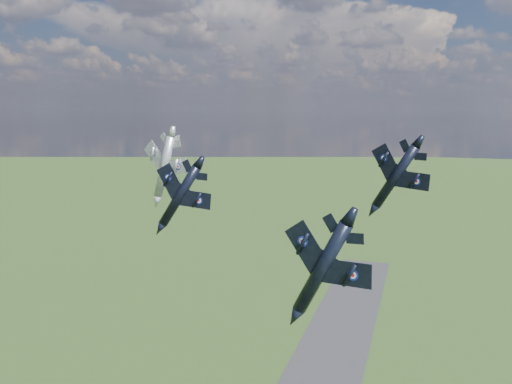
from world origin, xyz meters
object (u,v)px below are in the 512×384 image
(jet_left_silver, at_px, (164,167))
(jet_high_navy, at_px, (395,176))
(jet_lead_navy, at_px, (180,195))
(jet_right_navy, at_px, (322,268))

(jet_left_silver, bearing_deg, jet_high_navy, 15.92)
(jet_lead_navy, relative_size, jet_high_navy, 0.90)
(jet_right_navy, height_order, jet_high_navy, jet_high_navy)
(jet_left_silver, bearing_deg, jet_lead_navy, -39.58)
(jet_high_navy, relative_size, jet_left_silver, 0.97)
(jet_right_navy, height_order, jet_left_silver, jet_left_silver)
(jet_lead_navy, relative_size, jet_right_navy, 1.10)
(jet_left_silver, bearing_deg, jet_right_navy, -31.09)
(jet_lead_navy, xyz_separation_m, jet_left_silver, (-11.70, 16.91, 1.90))
(jet_lead_navy, bearing_deg, jet_high_navy, 29.33)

